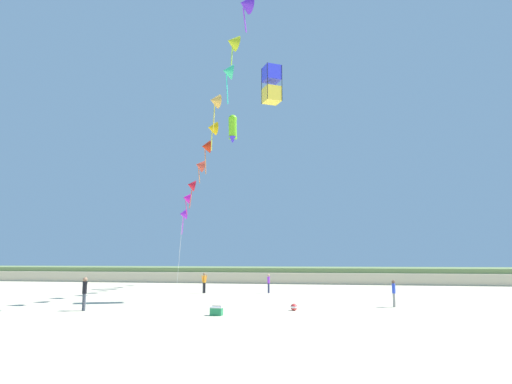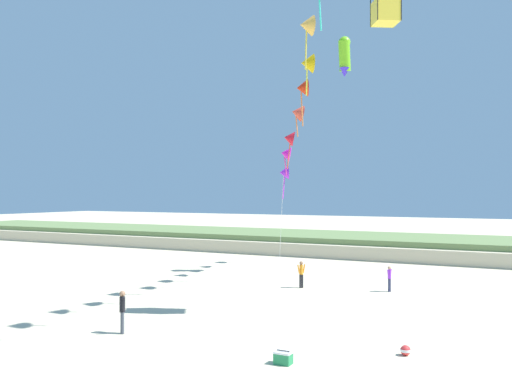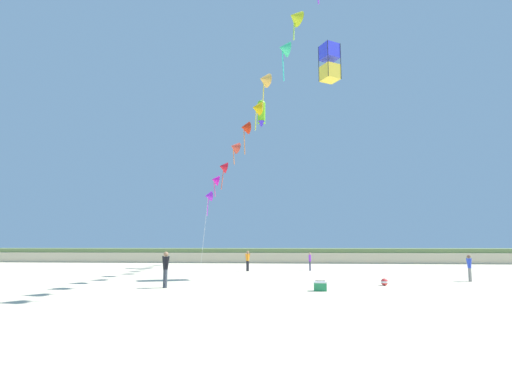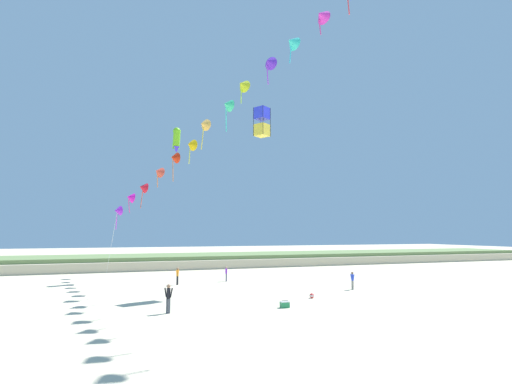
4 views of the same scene
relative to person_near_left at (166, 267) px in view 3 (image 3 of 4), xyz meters
name	(u,v)px [view 3 (image 3 of 4)]	position (x,y,z in m)	size (l,w,h in m)	color
ground_plane	(280,306)	(5.82, -5.37, -1.01)	(240.00, 240.00, 0.00)	beige
dune_ridge	(292,255)	(5.82, 33.87, -0.17)	(120.00, 12.71, 1.69)	beige
person_near_left	(166,267)	(0.00, 0.00, 0.00)	(0.52, 0.46, 1.74)	#474C56
person_near_right	(248,259)	(2.47, 13.20, -0.08)	(0.40, 0.50, 1.61)	black
person_mid_center	(310,260)	(7.52, 14.32, -0.15)	(0.20, 0.52, 1.49)	#282D4C
person_far_left	(469,266)	(16.30, 5.07, -0.13)	(0.21, 0.53, 1.51)	gray
kite_banner_string	(289,36)	(6.12, 6.78, 15.44)	(19.93, 34.24, 26.19)	#A128DE
large_kite_low_lead	(330,63)	(8.91, 7.60, 13.78)	(1.54, 1.54, 2.61)	yellow
large_kite_mid_trail	(261,113)	(3.05, 19.91, 14.56)	(0.91, 1.28, 2.88)	#71CB1E
beach_cooler	(320,286)	(7.45, -0.64, -0.80)	(0.58, 0.41, 0.46)	#23844C
beach_ball	(384,282)	(10.89, 2.20, -0.83)	(0.36, 0.36, 0.36)	red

